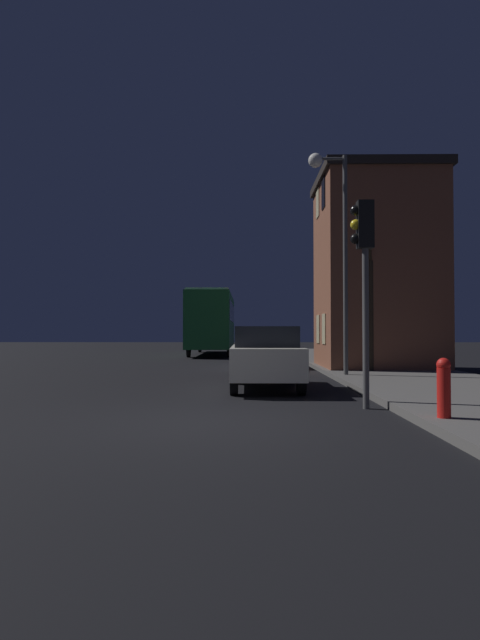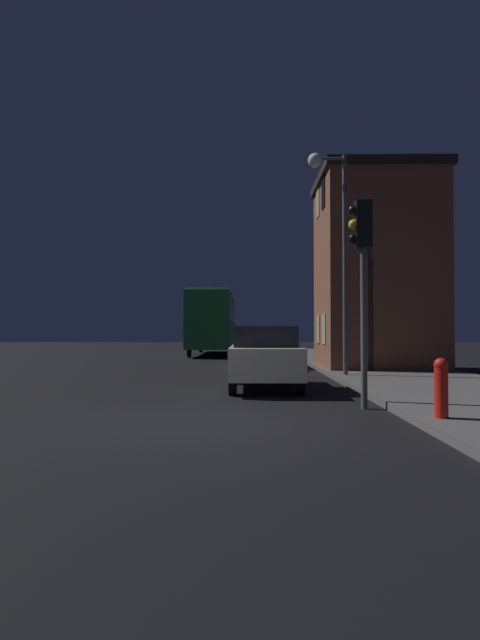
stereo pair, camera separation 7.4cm
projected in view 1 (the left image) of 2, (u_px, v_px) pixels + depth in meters
The scene contains 9 objects.
ground_plane at pixel (212, 421), 8.12m from camera, with size 120.00×120.00×0.00m, color black.
brick_building at pixel (376, 270), 18.80m from camera, with size 4.37×4.42×7.25m.
streetlamp at pixel (333, 221), 15.22m from camera, with size 1.19×0.44×6.77m.
traffic_light at pixel (364, 259), 9.42m from camera, with size 0.43×0.24×3.93m.
bare_tree at pixel (371, 301), 16.74m from camera, with size 0.80×1.45×4.69m.
bus at pixel (213, 319), 31.64m from camera, with size 2.47×10.69×3.81m.
car_near_lane at pixel (265, 356), 12.60m from camera, with size 1.71×3.91×1.58m.
car_mid_lane at pixel (259, 349), 20.26m from camera, with size 1.73×4.53×1.45m.
fire_hydrant at pixel (444, 386), 7.53m from camera, with size 0.21×0.21×0.91m.
Camera 1 is at (0.55, -8.15, 1.45)m, focal length 28.00 mm.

